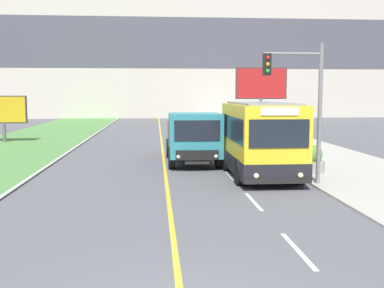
{
  "coord_description": "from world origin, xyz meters",
  "views": [
    {
      "loc": [
        -0.39,
        -6.3,
        3.49
      ],
      "look_at": [
        1.1,
        12.25,
        1.4
      ],
      "focal_mm": 42.0,
      "sensor_mm": 36.0,
      "label": 1
    }
  ],
  "objects_px": {
    "billboard_large": "(261,86)",
    "planter_round_second": "(286,148)",
    "city_bus": "(261,140)",
    "billboard_small": "(3,111)",
    "planter_round_far": "(252,134)",
    "traffic_light_mast": "(302,95)",
    "planter_round_third": "(267,139)",
    "planter_round_near": "(313,160)",
    "dump_truck": "(193,139)"
  },
  "relations": [
    {
      "from": "billboard_large",
      "to": "planter_round_far",
      "type": "distance_m",
      "value": 6.27
    },
    {
      "from": "billboard_small",
      "to": "planter_round_far",
      "type": "distance_m",
      "value": 17.98
    },
    {
      "from": "billboard_small",
      "to": "planter_round_third",
      "type": "height_order",
      "value": "billboard_small"
    },
    {
      "from": "traffic_light_mast",
      "to": "city_bus",
      "type": "bearing_deg",
      "value": 122.29
    },
    {
      "from": "planter_round_second",
      "to": "planter_round_far",
      "type": "distance_m",
      "value": 8.83
    },
    {
      "from": "billboard_small",
      "to": "planter_round_second",
      "type": "distance_m",
      "value": 20.46
    },
    {
      "from": "billboard_small",
      "to": "planter_round_near",
      "type": "relative_size",
      "value": 2.8
    },
    {
      "from": "traffic_light_mast",
      "to": "planter_round_near",
      "type": "distance_m",
      "value": 3.9
    },
    {
      "from": "planter_round_far",
      "to": "dump_truck",
      "type": "bearing_deg",
      "value": -116.64
    },
    {
      "from": "city_bus",
      "to": "planter_round_second",
      "type": "relative_size",
      "value": 4.46
    },
    {
      "from": "city_bus",
      "to": "traffic_light_mast",
      "type": "bearing_deg",
      "value": -57.71
    },
    {
      "from": "billboard_large",
      "to": "planter_round_far",
      "type": "xyz_separation_m",
      "value": [
        -1.76,
        -4.84,
        -3.57
      ]
    },
    {
      "from": "planter_round_near",
      "to": "planter_round_second",
      "type": "bearing_deg",
      "value": 88.18
    },
    {
      "from": "city_bus",
      "to": "planter_round_third",
      "type": "bearing_deg",
      "value": 74.26
    },
    {
      "from": "traffic_light_mast",
      "to": "planter_round_second",
      "type": "distance_m",
      "value": 7.46
    },
    {
      "from": "traffic_light_mast",
      "to": "planter_round_near",
      "type": "height_order",
      "value": "traffic_light_mast"
    },
    {
      "from": "billboard_large",
      "to": "planter_round_second",
      "type": "distance_m",
      "value": 14.24
    },
    {
      "from": "billboard_large",
      "to": "planter_round_third",
      "type": "xyz_separation_m",
      "value": [
        -1.73,
        -9.26,
        -3.53
      ]
    },
    {
      "from": "billboard_small",
      "to": "planter_round_second",
      "type": "xyz_separation_m",
      "value": [
        17.82,
        -9.91,
        -1.64
      ]
    },
    {
      "from": "city_bus",
      "to": "billboard_large",
      "type": "xyz_separation_m",
      "value": [
        4.38,
        18.65,
        2.57
      ]
    },
    {
      "from": "city_bus",
      "to": "planter_round_second",
      "type": "height_order",
      "value": "city_bus"
    },
    {
      "from": "city_bus",
      "to": "planter_round_second",
      "type": "distance_m",
      "value": 5.68
    },
    {
      "from": "traffic_light_mast",
      "to": "billboard_large",
      "type": "xyz_separation_m",
      "value": [
        3.26,
        20.43,
        0.72
      ]
    },
    {
      "from": "planter_round_third",
      "to": "planter_round_far",
      "type": "bearing_deg",
      "value": 90.36
    },
    {
      "from": "planter_round_second",
      "to": "dump_truck",
      "type": "bearing_deg",
      "value": -164.28
    },
    {
      "from": "city_bus",
      "to": "planter_round_far",
      "type": "bearing_deg",
      "value": 79.26
    },
    {
      "from": "planter_round_second",
      "to": "planter_round_far",
      "type": "bearing_deg",
      "value": 89.69
    },
    {
      "from": "city_bus",
      "to": "planter_round_far",
      "type": "distance_m",
      "value": 14.09
    },
    {
      "from": "billboard_large",
      "to": "planter_round_second",
      "type": "relative_size",
      "value": 4.5
    },
    {
      "from": "city_bus",
      "to": "billboard_small",
      "type": "height_order",
      "value": "billboard_small"
    },
    {
      "from": "dump_truck",
      "to": "planter_round_near",
      "type": "xyz_separation_m",
      "value": [
        4.96,
        -2.98,
        -0.69
      ]
    },
    {
      "from": "traffic_light_mast",
      "to": "billboard_small",
      "type": "relative_size",
      "value": 1.6
    },
    {
      "from": "city_bus",
      "to": "billboard_small",
      "type": "relative_size",
      "value": 1.67
    },
    {
      "from": "planter_round_second",
      "to": "planter_round_third",
      "type": "distance_m",
      "value": 4.42
    },
    {
      "from": "dump_truck",
      "to": "traffic_light_mast",
      "type": "xyz_separation_m",
      "value": [
        3.65,
        -5.32,
        2.14
      ]
    },
    {
      "from": "city_bus",
      "to": "planter_round_second",
      "type": "bearing_deg",
      "value": 62.68
    },
    {
      "from": "traffic_light_mast",
      "to": "planter_round_near",
      "type": "relative_size",
      "value": 4.48
    },
    {
      "from": "planter_round_third",
      "to": "city_bus",
      "type": "bearing_deg",
      "value": -105.74
    },
    {
      "from": "dump_truck",
      "to": "planter_round_second",
      "type": "bearing_deg",
      "value": 15.72
    },
    {
      "from": "traffic_light_mast",
      "to": "planter_round_second",
      "type": "height_order",
      "value": "traffic_light_mast"
    },
    {
      "from": "billboard_small",
      "to": "planter_round_far",
      "type": "xyz_separation_m",
      "value": [
        17.87,
        -1.08,
        -1.68
      ]
    },
    {
      "from": "planter_round_near",
      "to": "planter_round_third",
      "type": "distance_m",
      "value": 8.83
    },
    {
      "from": "planter_round_near",
      "to": "planter_round_far",
      "type": "bearing_deg",
      "value": 89.19
    },
    {
      "from": "city_bus",
      "to": "planter_round_far",
      "type": "height_order",
      "value": "city_bus"
    },
    {
      "from": "billboard_large",
      "to": "planter_round_near",
      "type": "bearing_deg",
      "value": -96.15
    },
    {
      "from": "city_bus",
      "to": "planter_round_near",
      "type": "bearing_deg",
      "value": 13.06
    },
    {
      "from": "billboard_large",
      "to": "planter_round_third",
      "type": "distance_m",
      "value": 10.06
    },
    {
      "from": "billboard_small",
      "to": "planter_round_far",
      "type": "relative_size",
      "value": 2.91
    },
    {
      "from": "billboard_small",
      "to": "planter_round_third",
      "type": "xyz_separation_m",
      "value": [
        17.9,
        -5.49,
        -1.64
      ]
    },
    {
      "from": "billboard_small",
      "to": "planter_round_near",
      "type": "bearing_deg",
      "value": -39.01
    }
  ]
}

